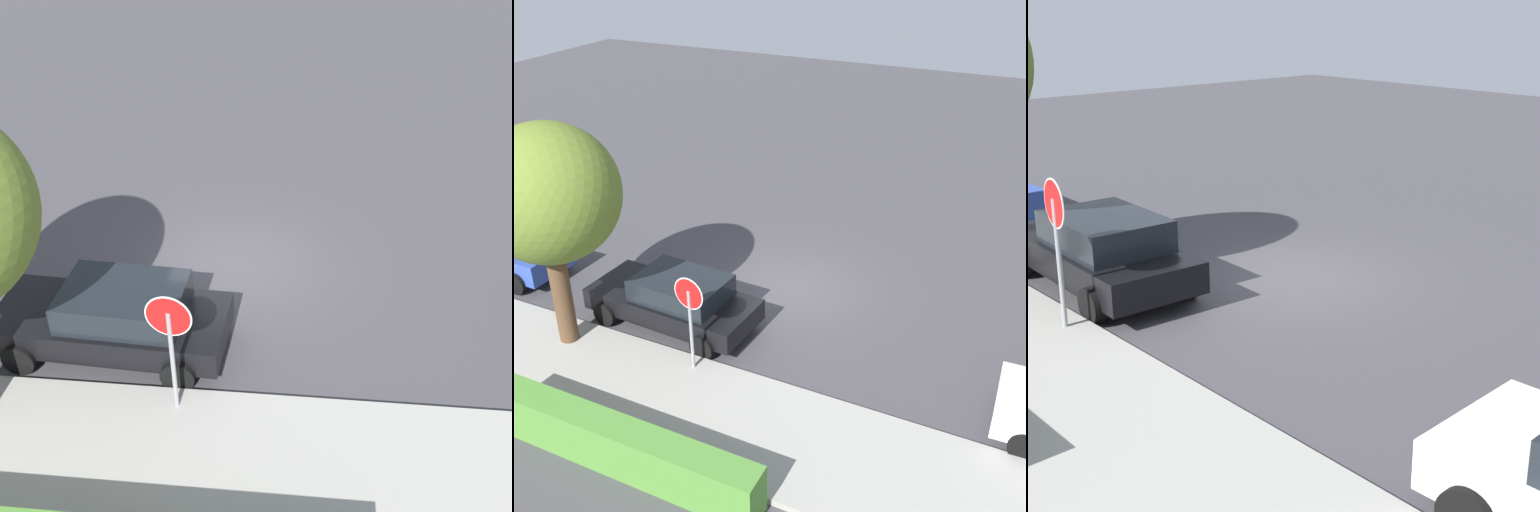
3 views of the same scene
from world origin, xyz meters
The scene contains 3 objects.
ground_plane centered at (0.00, 0.00, 0.00)m, with size 60.00×60.00×0.00m, color #423F44.
stop_sign centered at (0.43, 4.46, 1.74)m, with size 0.78×0.10×2.54m.
parked_car_black centered at (1.87, 2.94, 0.74)m, with size 4.51×2.23×1.43m.
Camera 3 is at (-10.38, 9.63, 5.08)m, focal length 55.00 mm.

